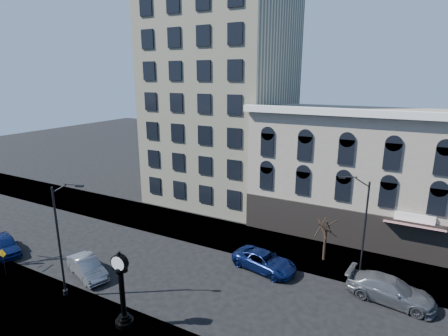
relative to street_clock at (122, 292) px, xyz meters
The scene contains 13 objects.
ground 6.80m from the street_clock, 94.18° to the left, with size 160.00×160.00×0.00m, color black.
sidewalk_far 14.55m from the street_clock, 91.85° to the left, with size 160.00×6.00×0.12m, color gray.
cream_tower 31.10m from the street_clock, 104.61° to the left, with size 15.90×15.40×42.50m.
victorian_row 25.32m from the street_clock, 62.58° to the left, with size 22.60×11.19×12.50m.
street_clock is the anchor object (origin of this frame).
street_lamp_near 6.75m from the street_clock, behind, with size 2.08×1.03×8.47m.
street_lamp_far 17.35m from the street_clock, 46.44° to the left, with size 2.10×0.58×8.17m.
bare_tree_far 16.68m from the street_clock, 56.46° to the left, with size 2.63×2.63×4.52m.
warning_sign 12.20m from the street_clock, behind, with size 0.71×0.21×2.20m.
car_near_a 16.16m from the street_clock, behind, with size 1.87×4.64×1.58m, color #0C194C.
car_near_b 7.40m from the street_clock, 155.92° to the left, with size 1.57×4.50×1.48m, color #595B60.
car_far_a 11.67m from the street_clock, 62.89° to the left, with size 2.43×5.27×1.46m, color #0C194C.
car_far_b 17.93m from the street_clock, 36.10° to the left, with size 2.35×5.77×1.67m, color #595B60.
Camera 1 is at (14.63, -19.89, 15.09)m, focal length 28.00 mm.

